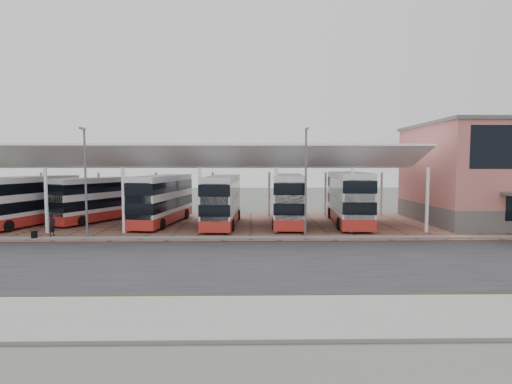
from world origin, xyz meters
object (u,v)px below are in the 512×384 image
(bus_4, at_px, (288,199))
(pedestrian, at_px, (52,225))
(bus_5, at_px, (349,198))
(bus_0, at_px, (28,201))
(bus_1, at_px, (100,199))
(bus_2, at_px, (162,200))
(bus_3, at_px, (222,201))

(bus_4, relative_size, pedestrian, 6.39)
(bus_5, bearing_deg, bus_0, -173.61)
(bus_4, distance_m, bus_5, 5.47)
(bus_1, relative_size, bus_2, 0.93)
(bus_1, relative_size, bus_3, 0.94)
(bus_0, bearing_deg, bus_2, 19.41)
(bus_1, xyz_separation_m, bus_5, (23.28, -2.26, 0.26))
(bus_0, bearing_deg, bus_4, 16.24)
(bus_1, height_order, bus_3, bus_3)
(bus_0, distance_m, bus_2, 11.62)
(bus_2, relative_size, bus_5, 0.94)
(bus_4, relative_size, bus_5, 0.95)
(bus_4, height_order, pedestrian, bus_4)
(bus_4, xyz_separation_m, bus_5, (5.47, -0.04, 0.11))
(bus_4, distance_m, pedestrian, 19.35)
(bus_0, height_order, bus_3, bus_3)
(bus_3, bearing_deg, bus_1, 169.49)
(bus_0, bearing_deg, bus_1, 42.55)
(bus_4, xyz_separation_m, pedestrian, (-18.40, -5.84, -1.36))
(bus_0, relative_size, bus_4, 0.98)
(bus_1, bearing_deg, bus_4, 18.16)
(bus_0, xyz_separation_m, pedestrian, (4.65, -5.31, -1.29))
(bus_0, xyz_separation_m, bus_4, (23.05, 0.52, 0.07))
(bus_2, bearing_deg, bus_0, -167.34)
(bus_1, relative_size, bus_4, 0.92)
(bus_2, distance_m, bus_4, 11.47)
(bus_0, height_order, bus_5, bus_5)
(bus_4, bearing_deg, pedestrian, -157.84)
(bus_2, height_order, bus_5, bus_5)
(bus_3, relative_size, bus_5, 0.93)
(bus_1, bearing_deg, bus_3, 11.97)
(bus_0, xyz_separation_m, bus_2, (11.59, 0.91, 0.03))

